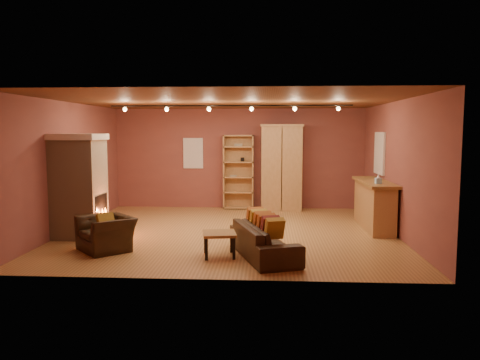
# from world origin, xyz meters

# --- Properties ---
(floor) EXTENTS (7.00, 7.00, 0.00)m
(floor) POSITION_xyz_m (0.00, 0.00, 0.00)
(floor) COLOR olive
(floor) RESTS_ON ground
(ceiling) EXTENTS (7.00, 7.00, 0.00)m
(ceiling) POSITION_xyz_m (0.00, 0.00, 2.80)
(ceiling) COLOR brown
(ceiling) RESTS_ON back_wall
(back_wall) EXTENTS (7.00, 0.02, 2.80)m
(back_wall) POSITION_xyz_m (0.00, 3.25, 1.40)
(back_wall) COLOR brown
(back_wall) RESTS_ON floor
(left_wall) EXTENTS (0.02, 6.50, 2.80)m
(left_wall) POSITION_xyz_m (-3.50, 0.00, 1.40)
(left_wall) COLOR brown
(left_wall) RESTS_ON floor
(right_wall) EXTENTS (0.02, 6.50, 2.80)m
(right_wall) POSITION_xyz_m (3.50, 0.00, 1.40)
(right_wall) COLOR brown
(right_wall) RESTS_ON floor
(fireplace) EXTENTS (1.01, 0.98, 2.12)m
(fireplace) POSITION_xyz_m (-3.04, -0.60, 1.06)
(fireplace) COLOR tan
(fireplace) RESTS_ON floor
(back_window) EXTENTS (0.56, 0.04, 0.86)m
(back_window) POSITION_xyz_m (-1.30, 3.23, 1.55)
(back_window) COLOR silver
(back_window) RESTS_ON back_wall
(bookcase) EXTENTS (0.85, 0.33, 2.07)m
(bookcase) POSITION_xyz_m (-0.01, 3.14, 1.05)
(bookcase) COLOR tan
(bookcase) RESTS_ON floor
(armoire) EXTENTS (1.16, 0.66, 2.36)m
(armoire) POSITION_xyz_m (1.19, 2.95, 1.18)
(armoire) COLOR tan
(armoire) RESTS_ON floor
(bar_counter) EXTENTS (0.60, 2.23, 1.07)m
(bar_counter) POSITION_xyz_m (3.20, 0.64, 0.54)
(bar_counter) COLOR tan
(bar_counter) RESTS_ON floor
(tissue_box) EXTENTS (0.12, 0.12, 0.21)m
(tissue_box) POSITION_xyz_m (3.15, 0.07, 1.16)
(tissue_box) COLOR #8CBEE0
(tissue_box) RESTS_ON bar_counter
(right_window) EXTENTS (0.05, 0.90, 1.00)m
(right_window) POSITION_xyz_m (3.47, 1.40, 1.65)
(right_window) COLOR silver
(right_window) RESTS_ON right_wall
(loveseat) EXTENTS (1.14, 2.01, 0.79)m
(loveseat) POSITION_xyz_m (0.76, -1.93, 0.40)
(loveseat) COLOR black
(loveseat) RESTS_ON floor
(armchair) EXTENTS (1.10, 1.13, 0.84)m
(armchair) POSITION_xyz_m (-2.13, -1.66, 0.42)
(armchair) COLOR black
(armchair) RESTS_ON floor
(coffee_table) EXTENTS (0.65, 0.65, 0.43)m
(coffee_table) POSITION_xyz_m (-0.02, -1.96, 0.36)
(coffee_table) COLOR olive
(coffee_table) RESTS_ON floor
(track_rail) EXTENTS (5.20, 0.09, 0.13)m
(track_rail) POSITION_xyz_m (0.00, 0.20, 2.69)
(track_rail) COLOR black
(track_rail) RESTS_ON ceiling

